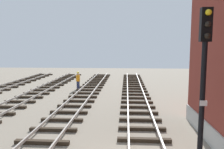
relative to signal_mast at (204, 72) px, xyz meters
The scene contains 2 objects.
signal_mast is the anchor object (origin of this frame).
track_worker_foreground 17.14m from the signal_mast, 116.77° to the left, with size 0.40×0.40×1.87m.
Camera 1 is at (-0.21, -6.97, 4.33)m, focal length 35.49 mm.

